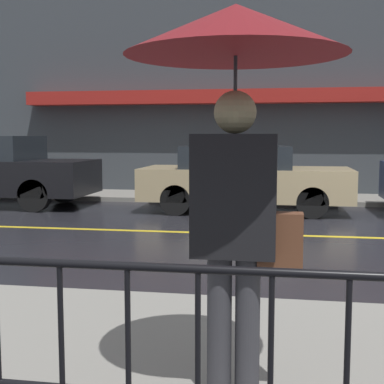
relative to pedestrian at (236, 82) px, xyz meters
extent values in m
plane|color=black|center=(1.79, 5.72, -1.87)|extent=(80.00, 80.00, 0.00)
cube|color=gray|center=(1.79, 10.42, -1.82)|extent=(28.00, 1.85, 0.11)
cube|color=gold|center=(1.79, 5.72, -1.87)|extent=(25.20, 0.12, 0.01)
cube|color=#383D42|center=(1.79, 11.49, 1.34)|extent=(28.00, 0.30, 6.43)
cube|color=maroon|center=(1.79, 11.07, 0.73)|extent=(16.80, 0.55, 0.35)
cylinder|color=black|center=(-0.64, -0.86, -1.28)|extent=(0.02, 0.02, 0.97)
cylinder|color=black|center=(-0.35, -0.86, -1.28)|extent=(0.02, 0.02, 0.97)
cylinder|color=#333338|center=(-0.08, 0.00, -1.35)|extent=(0.14, 0.14, 0.83)
cylinder|color=#333338|center=(0.07, 0.00, -1.35)|extent=(0.14, 0.14, 0.83)
cube|color=black|center=(0.00, 0.00, -0.60)|extent=(0.45, 0.27, 0.66)
sphere|color=#968B62|center=(0.00, 0.00, -0.16)|extent=(0.23, 0.23, 0.23)
cylinder|color=#262628|center=(0.00, 0.00, -0.23)|extent=(0.02, 0.02, 0.74)
cone|color=maroon|center=(0.00, 0.00, 0.27)|extent=(1.18, 1.18, 0.27)
cube|color=brown|center=(0.24, 0.00, -0.84)|extent=(0.24, 0.12, 0.30)
cylinder|color=black|center=(-4.87, 9.15, -1.53)|extent=(0.69, 0.22, 0.69)
cylinder|color=black|center=(-4.87, 7.57, -1.53)|extent=(0.69, 0.22, 0.69)
cube|color=tan|center=(-0.51, 8.36, -1.28)|extent=(4.33, 1.75, 0.66)
cube|color=#1E2328|center=(-0.68, 8.36, -0.72)|extent=(2.25, 1.61, 0.46)
cylinder|color=black|center=(0.84, 9.13, -1.56)|extent=(0.62, 0.22, 0.62)
cylinder|color=black|center=(0.84, 7.59, -1.56)|extent=(0.62, 0.22, 0.62)
cylinder|color=black|center=(-1.85, 9.13, -1.56)|extent=(0.62, 0.22, 0.62)
cylinder|color=black|center=(-1.85, 7.59, -1.56)|extent=(0.62, 0.22, 0.62)
camera|label=1|loc=(0.25, -2.87, -0.28)|focal=50.00mm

